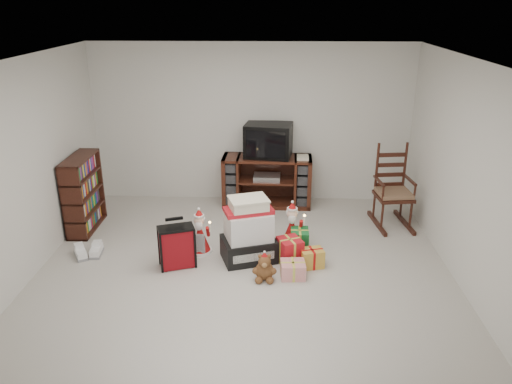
% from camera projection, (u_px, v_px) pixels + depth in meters
% --- Properties ---
extents(room, '(5.01, 5.01, 2.51)m').
position_uv_depth(room, '(242.00, 177.00, 5.52)').
color(room, beige).
rests_on(room, ground).
extents(tv_stand, '(1.40, 0.54, 0.79)m').
position_uv_depth(tv_stand, '(267.00, 181.00, 7.89)').
color(tv_stand, '#4B2315').
rests_on(tv_stand, floor).
extents(bookshelf, '(0.29, 0.87, 1.07)m').
position_uv_depth(bookshelf, '(83.00, 195.00, 7.02)').
color(bookshelf, '#3C1810').
rests_on(bookshelf, floor).
extents(rocking_chair, '(0.58, 0.86, 1.23)m').
position_uv_depth(rocking_chair, '(392.00, 196.00, 7.21)').
color(rocking_chair, '#3C1810').
rests_on(rocking_chair, floor).
extents(gift_pile, '(0.76, 0.65, 0.81)m').
position_uv_depth(gift_pile, '(249.00, 234.00, 6.21)').
color(gift_pile, black).
rests_on(gift_pile, floor).
extents(red_suitcase, '(0.46, 0.34, 0.62)m').
position_uv_depth(red_suitcase, '(177.00, 247.00, 6.07)').
color(red_suitcase, maroon).
rests_on(red_suitcase, floor).
extents(stocking, '(0.28, 0.17, 0.56)m').
position_uv_depth(stocking, '(253.00, 239.00, 6.24)').
color(stocking, '#0D7A13').
rests_on(stocking, floor).
extents(teddy_bear, '(0.22, 0.20, 0.33)m').
position_uv_depth(teddy_bear, '(264.00, 269.00, 5.83)').
color(teddy_bear, brown).
rests_on(teddy_bear, floor).
extents(santa_figurine, '(0.31, 0.30, 0.64)m').
position_uv_depth(santa_figurine, '(292.00, 230.00, 6.58)').
color(santa_figurine, '#A31112').
rests_on(santa_figurine, floor).
extents(mrs_claus_figurine, '(0.30, 0.29, 0.62)m').
position_uv_depth(mrs_claus_figurine, '(200.00, 236.00, 6.43)').
color(mrs_claus_figurine, '#A31112').
rests_on(mrs_claus_figurine, floor).
extents(sneaker_pair, '(0.41, 0.32, 0.11)m').
position_uv_depth(sneaker_pair, '(89.00, 252.00, 6.41)').
color(sneaker_pair, white).
rests_on(sneaker_pair, floor).
extents(gift_cluster, '(0.54, 0.83, 0.25)m').
position_uv_depth(gift_cluster, '(296.00, 254.00, 6.20)').
color(gift_cluster, '#B2141D').
rests_on(gift_cluster, floor).
extents(crt_television, '(0.77, 0.61, 0.52)m').
position_uv_depth(crt_television, '(268.00, 140.00, 7.69)').
color(crt_television, black).
rests_on(crt_television, tv_stand).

